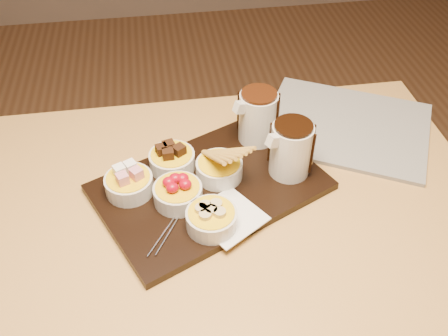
{
  "coord_description": "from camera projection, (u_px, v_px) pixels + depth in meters",
  "views": [
    {
      "loc": [
        -0.07,
        -0.69,
        1.51
      ],
      "look_at": [
        0.05,
        0.06,
        0.81
      ],
      "focal_mm": 40.0,
      "sensor_mm": 36.0,
      "label": 1
    }
  ],
  "objects": [
    {
      "name": "bowl_cake",
      "position": [
        172.0,
        161.0,
        1.08
      ],
      "size": [
        0.1,
        0.1,
        0.04
      ],
      "primitive_type": "cylinder",
      "color": "beige",
      "rests_on": "serving_board"
    },
    {
      "name": "pitcher_milk_chocolate",
      "position": [
        258.0,
        117.0,
        1.13
      ],
      "size": [
        0.12,
        0.12,
        0.12
      ],
      "primitive_type": "cylinder",
      "rotation": [
        0.0,
        0.0,
        0.43
      ],
      "color": "silver",
      "rests_on": "serving_board"
    },
    {
      "name": "bowl_marshmallows",
      "position": [
        129.0,
        185.0,
        1.03
      ],
      "size": [
        0.1,
        0.1,
        0.04
      ],
      "primitive_type": "cylinder",
      "color": "beige",
      "rests_on": "serving_board"
    },
    {
      "name": "pitcher_dark_chocolate",
      "position": [
        291.0,
        150.0,
        1.05
      ],
      "size": [
        0.12,
        0.12,
        0.12
      ],
      "primitive_type": "cylinder",
      "rotation": [
        0.0,
        0.0,
        0.43
      ],
      "color": "silver",
      "rests_on": "serving_board"
    },
    {
      "name": "newspaper",
      "position": [
        346.0,
        126.0,
        1.23
      ],
      "size": [
        0.49,
        0.46,
        0.01
      ],
      "primitive_type": "cube",
      "rotation": [
        0.0,
        0.0,
        -0.49
      ],
      "color": "beige",
      "rests_on": "dining_table"
    },
    {
      "name": "bowl_strawberries",
      "position": [
        178.0,
        194.0,
        1.01
      ],
      "size": [
        0.1,
        0.1,
        0.04
      ],
      "primitive_type": "cylinder",
      "color": "beige",
      "rests_on": "serving_board"
    },
    {
      "name": "bowl_bananas",
      "position": [
        212.0,
        219.0,
        0.96
      ],
      "size": [
        0.1,
        0.1,
        0.04
      ],
      "primitive_type": "cylinder",
      "color": "beige",
      "rests_on": "serving_board"
    },
    {
      "name": "napkin",
      "position": [
        229.0,
        217.0,
        0.99
      ],
      "size": [
        0.17,
        0.17,
        0.0
      ],
      "primitive_type": "cube",
      "rotation": [
        0.0,
        0.0,
        0.57
      ],
      "color": "white",
      "rests_on": "serving_board"
    },
    {
      "name": "serving_board",
      "position": [
        210.0,
        187.0,
        1.06
      ],
      "size": [
        0.54,
        0.47,
        0.02
      ],
      "primitive_type": "cube",
      "rotation": [
        0.0,
        0.0,
        0.43
      ],
      "color": "black",
      "rests_on": "dining_table"
    },
    {
      "name": "dining_table",
      "position": [
        207.0,
        241.0,
        1.09
      ],
      "size": [
        1.2,
        0.8,
        0.75
      ],
      "color": "#BB8C45",
      "rests_on": "ground"
    },
    {
      "name": "bowl_biscotti",
      "position": [
        219.0,
        169.0,
        1.06
      ],
      "size": [
        0.1,
        0.1,
        0.04
      ],
      "primitive_type": "cylinder",
      "color": "beige",
      "rests_on": "serving_board"
    },
    {
      "name": "fondue_skewers",
      "position": [
        180.0,
        209.0,
        1.0
      ],
      "size": [
        0.23,
        0.17,
        0.01
      ],
      "primitive_type": null,
      "rotation": [
        0.0,
        0.0,
        -0.58
      ],
      "color": "silver",
      "rests_on": "serving_board"
    }
  ]
}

